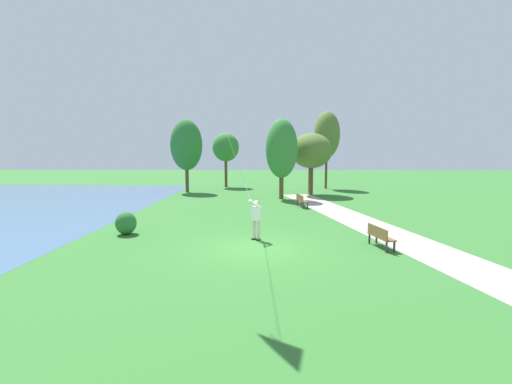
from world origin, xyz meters
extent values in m
plane|color=#33702D|center=(0.00, 0.00, 0.00)|extent=(120.00, 120.00, 0.00)
cube|color=#ADA393|center=(6.33, 2.00, 0.01)|extent=(8.67, 31.84, 0.02)
cube|color=#232328|center=(0.12, 1.30, 0.03)|extent=(0.23, 0.26, 0.06)
cylinder|color=beige|center=(0.14, 1.32, 0.45)|extent=(0.14, 0.14, 0.82)
cube|color=#232328|center=(-0.07, 1.44, 0.03)|extent=(0.23, 0.26, 0.06)
cylinder|color=beige|center=(-0.06, 1.45, 0.45)|extent=(0.14, 0.14, 0.82)
cube|color=white|center=(0.04, 1.39, 1.16)|extent=(0.45, 0.41, 0.60)
sphere|color=#DBB28E|center=(0.04, 1.39, 1.62)|extent=(0.22, 0.22, 0.22)
ellipsoid|color=tan|center=(0.05, 1.40, 1.66)|extent=(0.31, 0.31, 0.13)
cylinder|color=white|center=(-0.02, 1.15, 1.61)|extent=(0.54, 0.32, 0.43)
cylinder|color=white|center=(-0.16, 1.26, 1.61)|extent=(0.15, 0.56, 0.43)
sphere|color=#DBB28E|center=(-0.18, 1.08, 1.74)|extent=(0.10, 0.10, 0.10)
cylinder|color=silver|center=(-1.39, -0.62, 5.63)|extent=(2.43, 3.40, 7.78)
cube|color=brown|center=(5.06, 0.21, 0.45)|extent=(0.73, 1.56, 0.05)
cube|color=brown|center=(4.87, 0.18, 0.68)|extent=(0.34, 1.48, 0.40)
cube|color=#2D2D33|center=(5.09, 0.90, 0.23)|extent=(0.07, 0.07, 0.45)
cube|color=#2D2D33|center=(4.77, 0.84, 0.23)|extent=(0.07, 0.07, 0.45)
cube|color=#2D2D33|center=(5.35, -0.41, 0.23)|extent=(0.07, 0.07, 0.45)
cube|color=#2D2D33|center=(5.04, -0.47, 0.23)|extent=(0.07, 0.07, 0.45)
cube|color=brown|center=(2.99, 10.51, 0.45)|extent=(0.73, 1.56, 0.05)
cube|color=brown|center=(2.80, 10.47, 0.68)|extent=(0.34, 1.48, 0.40)
cube|color=#2D2D33|center=(3.01, 11.20, 0.23)|extent=(0.07, 0.07, 0.45)
cube|color=#2D2D33|center=(2.70, 11.13, 0.23)|extent=(0.07, 0.07, 0.45)
cube|color=#2D2D33|center=(3.28, 9.88, 0.23)|extent=(0.07, 0.07, 0.45)
cube|color=#2D2D33|center=(2.96, 9.82, 0.23)|extent=(0.07, 0.07, 0.45)
cylinder|color=brown|center=(-6.93, 19.32, 1.39)|extent=(0.32, 0.32, 2.79)
ellipsoid|color=#2D7533|center=(-6.93, 19.32, 4.44)|extent=(2.97, 2.57, 4.71)
cylinder|color=brown|center=(6.71, 22.99, 1.95)|extent=(0.25, 0.25, 3.89)
ellipsoid|color=#567033|center=(6.71, 22.99, 5.54)|extent=(2.63, 2.89, 4.70)
cylinder|color=brown|center=(-3.81, 24.30, 1.61)|extent=(0.31, 0.31, 3.22)
ellipsoid|color=#387F38|center=(-3.81, 24.30, 4.28)|extent=(2.83, 2.86, 3.04)
cylinder|color=brown|center=(1.73, 14.76, 1.21)|extent=(0.35, 0.35, 2.42)
ellipsoid|color=#387F38|center=(1.73, 14.76, 4.06)|extent=(2.56, 2.61, 4.71)
cylinder|color=brown|center=(4.45, 17.67, 1.41)|extent=(0.42, 0.42, 2.82)
ellipsoid|color=#567033|center=(4.45, 17.67, 3.90)|extent=(3.65, 4.03, 3.06)
ellipsoid|color=#2D7033|center=(-6.03, 2.26, 0.53)|extent=(0.94, 0.98, 1.06)
camera|label=1|loc=(0.42, -13.69, 3.83)|focal=24.83mm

